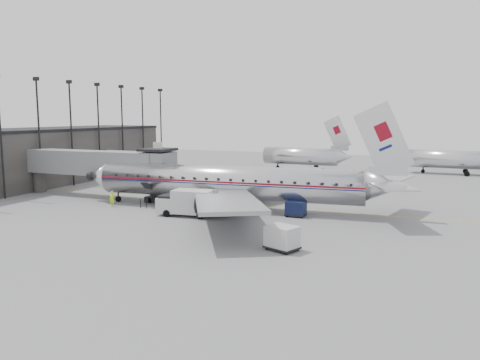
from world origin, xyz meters
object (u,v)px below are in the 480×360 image
object	(u,v)px
service_van	(186,202)
baggage_cart_navy	(296,208)
ramp_worker	(112,199)
airliner	(234,183)
baggage_cart_white	(282,237)

from	to	relation	value
service_van	baggage_cart_navy	size ratio (longest dim) A/B	2.90
service_van	ramp_worker	world-z (taller)	service_van
airliner	baggage_cart_navy	distance (m)	7.74
service_van	ramp_worker	distance (m)	10.18
service_van	airliner	bearing A→B (deg)	51.17
service_van	baggage_cart_white	xyz separation A→B (m)	(12.84, -7.99, -0.41)
airliner	service_van	distance (m)	6.14
baggage_cart_white	ramp_worker	size ratio (longest dim) A/B	1.64
baggage_cart_white	ramp_worker	distance (m)	24.66
baggage_cart_navy	ramp_worker	size ratio (longest dim) A/B	1.16
baggage_cart_navy	service_van	bearing A→B (deg)	-157.52
airliner	baggage_cart_white	world-z (taller)	airliner
baggage_cart_white	ramp_worker	world-z (taller)	baggage_cart_white
ramp_worker	baggage_cart_white	bearing A→B (deg)	-34.55
baggage_cart_navy	ramp_worker	xyz separation A→B (m)	(-20.60, -3.00, 0.04)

